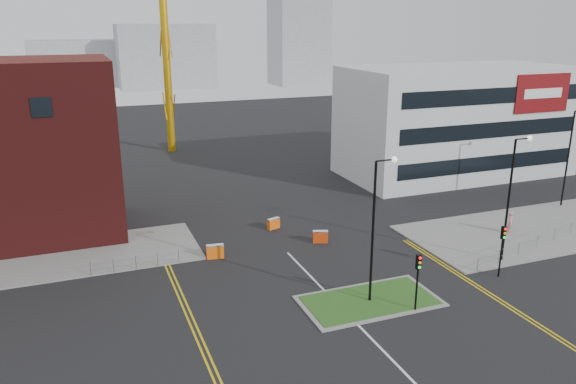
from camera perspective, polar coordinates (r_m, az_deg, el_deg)
name	(u,v)px	position (r m, az deg, el deg)	size (l,w,h in m)	color
ground	(414,383)	(29.28, 12.70, -18.37)	(200.00, 200.00, 0.00)	black
pavement_left	(0,266)	(45.07, -27.24, -6.73)	(28.00, 8.00, 0.12)	slate
pavement_right	(544,228)	(51.95, 24.57, -3.34)	(24.00, 10.00, 0.12)	slate
island_kerb	(370,301)	(35.93, 8.28, -10.90)	(8.60, 4.60, 0.08)	slate
grass_island	(370,301)	(35.92, 8.29, -10.87)	(8.00, 4.00, 0.12)	#1E4A18
office_block	(456,121)	(66.08, 16.67, 6.94)	(25.00, 12.20, 12.00)	silver
streetlamp_island	(377,219)	(33.88, 8.99, -2.76)	(1.46, 0.36, 9.18)	black
streetlamp_right_near	(512,189)	(42.39, 21.82, 0.25)	(1.46, 0.36, 9.18)	black
streetlamp_right_far	(571,150)	(57.62, 26.80, 3.82)	(1.46, 0.36, 9.18)	black
traffic_light_island	(418,272)	(34.27, 13.07, -7.91)	(0.28, 0.33, 3.65)	black
traffic_light_right	(503,241)	(40.42, 20.97, -4.72)	(0.28, 0.33, 3.65)	black
railing_left	(136,260)	(40.84, -15.22, -6.70)	(6.05, 0.05, 1.10)	gray
railing_right	(555,232)	(49.08, 25.48, -3.71)	(19.05, 5.05, 1.10)	gray
centre_line	(392,360)	(30.64, 10.56, -16.45)	(0.15, 30.00, 0.01)	silver
yellow_left_a	(188,319)	(34.25, -10.16, -12.55)	(0.12, 24.00, 0.01)	gold
yellow_left_b	(193,318)	(34.30, -9.65, -12.48)	(0.12, 24.00, 0.01)	gold
yellow_right_a	(489,295)	(38.52, 19.71, -9.83)	(0.12, 20.00, 0.01)	gold
yellow_right_b	(492,294)	(38.71, 20.05, -9.74)	(0.12, 20.00, 0.01)	gold
skyline_b	(166,56)	(151.63, -12.33, 13.33)	(24.00, 12.00, 16.00)	gray
skyline_c	(299,31)	(156.09, 1.12, 16.00)	(14.00, 12.00, 28.00)	gray
skyline_d	(91,63)	(159.92, -19.40, 12.22)	(30.00, 12.00, 12.00)	gray
pedestrian	(510,223)	(49.24, 21.66, -2.94)	(0.71, 0.46, 1.93)	tan
barrier_left	(215,251)	(41.73, -7.42, -5.95)	(1.29, 0.56, 1.05)	#F6600D
barrier_mid	(274,223)	(47.11, -1.48, -3.17)	(1.15, 0.70, 0.92)	#F95C0D
barrier_right	(320,236)	(44.27, 3.31, -4.50)	(1.24, 0.76, 0.99)	red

